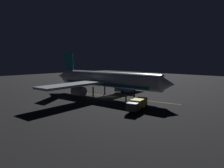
{
  "coord_description": "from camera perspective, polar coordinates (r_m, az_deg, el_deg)",
  "views": [
    {
      "loc": [
        38.32,
        37.79,
        9.86
      ],
      "look_at": [
        0.0,
        2.0,
        3.5
      ],
      "focal_mm": 33.33,
      "sensor_mm": 36.0,
      "label": 1
    }
  ],
  "objects": [
    {
      "name": "ground_crew_worker",
      "position": [
        47.42,
        3.85,
        -4.01
      ],
      "size": [
        0.4,
        0.4,
        1.74
      ],
      "color": "black",
      "rests_on": "ground_plane"
    },
    {
      "name": "traffic_cone_under_wing",
      "position": [
        44.68,
        5.27,
        -5.53
      ],
      "size": [
        0.5,
        0.5,
        0.55
      ],
      "color": "#EA590F",
      "rests_on": "ground_plane"
    },
    {
      "name": "catering_truck",
      "position": [
        60.42,
        3.8,
        -1.31
      ],
      "size": [
        4.38,
        6.06,
        2.41
      ],
      "color": "navy",
      "rests_on": "ground_plane"
    },
    {
      "name": "baggage_truck",
      "position": [
        40.2,
        7.0,
        -5.64
      ],
      "size": [
        6.2,
        3.49,
        2.19
      ],
      "color": "gold",
      "rests_on": "ground_plane"
    },
    {
      "name": "airliner",
      "position": [
        54.48,
        -2.05,
        1.16
      ],
      "size": [
        37.6,
        38.13,
        11.79
      ],
      "color": "silver",
      "rests_on": "ground_plane"
    },
    {
      "name": "apron_guide_stripe",
      "position": [
        53.16,
        2.7,
        -3.78
      ],
      "size": [
        5.3,
        29.52,
        0.01
      ],
      "primitive_type": "cube",
      "rotation": [
        0.0,
        0.0,
        0.17
      ],
      "color": "gold",
      "rests_on": "ground_plane"
    },
    {
      "name": "traffic_cone_near_right",
      "position": [
        45.51,
        6.97,
        -5.33
      ],
      "size": [
        0.5,
        0.5,
        0.55
      ],
      "color": "#EA590F",
      "rests_on": "ground_plane"
    },
    {
      "name": "traffic_cone_near_left",
      "position": [
        55.89,
        5.84,
        -3.02
      ],
      "size": [
        0.5,
        0.5,
        0.55
      ],
      "color": "#EA590F",
      "rests_on": "ground_plane"
    },
    {
      "name": "ground_plane",
      "position": [
        54.73,
        -1.53,
        -3.57
      ],
      "size": [
        180.0,
        180.0,
        0.2
      ],
      "primitive_type": "cube",
      "color": "black"
    },
    {
      "name": "traffic_cone_far",
      "position": [
        49.64,
        7.91,
        -4.31
      ],
      "size": [
        0.5,
        0.5,
        0.55
      ],
      "color": "#EA590F",
      "rests_on": "ground_plane"
    }
  ]
}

